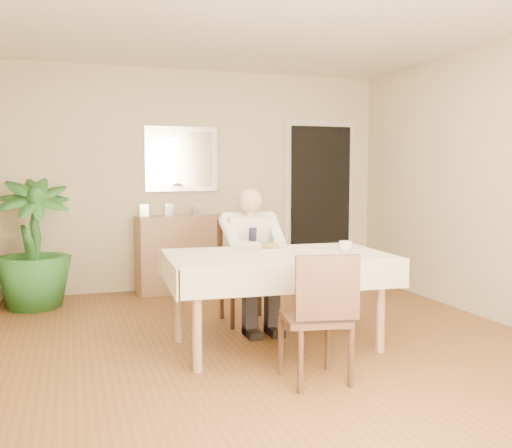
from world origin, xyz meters
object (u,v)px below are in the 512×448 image
object	(u,v)px
chair_far	(244,264)
chair_near	(320,311)
seated_man	(254,251)
potted_palm	(33,244)
sideboard	(185,253)
coffee_mug	(346,247)
dining_table	(276,264)

from	to	relation	value
chair_far	chair_near	bearing A→B (deg)	-85.74
seated_man	potted_palm	size ratio (longest dim) A/B	0.93
sideboard	chair_near	bearing A→B (deg)	-90.41
sideboard	coffee_mug	bearing A→B (deg)	-76.87
sideboard	potted_palm	xyz separation A→B (m)	(-1.64, -0.37, 0.22)
chair_near	coffee_mug	xyz separation A→B (m)	(0.56, 0.75, 0.31)
potted_palm	sideboard	bearing A→B (deg)	12.67
chair_near	sideboard	xyz separation A→B (m)	(-0.26, 3.24, -0.04)
dining_table	seated_man	size ratio (longest dim) A/B	1.42
coffee_mug	potted_palm	size ratio (longest dim) A/B	0.08
seated_man	sideboard	size ratio (longest dim) A/B	1.12
chair_far	seated_man	world-z (taller)	seated_man
potted_palm	coffee_mug	bearing A→B (deg)	-40.87
dining_table	chair_far	xyz separation A→B (m)	(-0.00, 0.89, -0.14)
coffee_mug	seated_man	bearing A→B (deg)	127.80
dining_table	sideboard	size ratio (longest dim) A/B	1.59
potted_palm	chair_far	bearing A→B (deg)	-30.60
chair_far	coffee_mug	world-z (taller)	chair_far
chair_far	sideboard	size ratio (longest dim) A/B	0.85
dining_table	chair_far	size ratio (longest dim) A/B	1.87
dining_table	potted_palm	xyz separation A→B (m)	(-1.91, 2.02, -0.00)
seated_man	potted_palm	world-z (taller)	potted_palm
seated_man	potted_palm	distance (m)	2.38
dining_table	seated_man	distance (m)	0.59
seated_man	sideboard	xyz separation A→B (m)	(-0.27, 1.79, -0.25)
chair_near	seated_man	size ratio (longest dim) A/B	0.70
chair_near	chair_far	bearing A→B (deg)	99.81
chair_near	coffee_mug	distance (m)	0.98
seated_man	chair_far	bearing A→B (deg)	90.00
coffee_mug	sideboard	distance (m)	2.65
coffee_mug	chair_near	bearing A→B (deg)	-126.64
chair_near	sideboard	size ratio (longest dim) A/B	0.78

